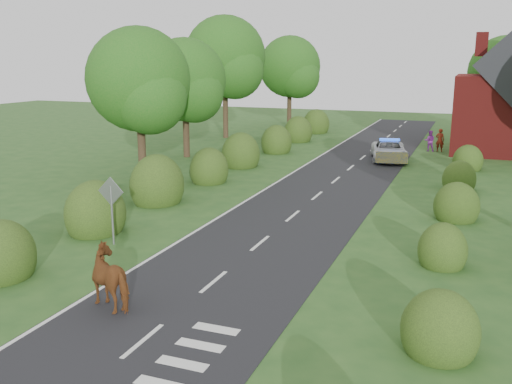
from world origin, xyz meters
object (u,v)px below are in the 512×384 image
at_px(cow, 115,281).
at_px(pedestrian_purple, 430,141).
at_px(pedestrian_red, 440,140).
at_px(police_van, 389,151).
at_px(road_sign, 111,201).

relative_size(cow, pedestrian_purple, 1.29).
xyz_separation_m(pedestrian_red, pedestrian_purple, (-0.71, -0.12, -0.07)).
distance_m(police_van, pedestrian_red, 5.90).
bearing_deg(police_van, pedestrian_purple, 54.27).
bearing_deg(pedestrian_purple, police_van, 61.81).
relative_size(police_van, pedestrian_red, 3.04).
height_order(cow, pedestrian_red, pedestrian_red).
bearing_deg(police_van, cow, -110.00).
bearing_deg(police_van, road_sign, -119.62).
relative_size(pedestrian_red, pedestrian_purple, 1.10).
bearing_deg(road_sign, pedestrian_purple, 71.29).
bearing_deg(pedestrian_purple, pedestrian_red, -175.25).
height_order(cow, pedestrian_purple, pedestrian_purple).
bearing_deg(police_van, pedestrian_red, 48.41).
distance_m(cow, pedestrian_purple, 31.62).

